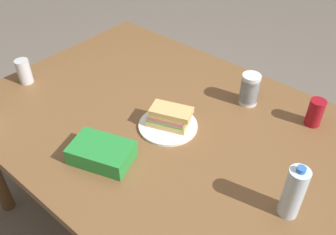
# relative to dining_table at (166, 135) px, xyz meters

# --- Properties ---
(ground_plane) EXTENTS (8.00, 8.00, 0.00)m
(ground_plane) POSITION_rel_dining_table_xyz_m (0.00, 0.00, -0.66)
(ground_plane) COLOR #70665B
(dining_table) EXTENTS (1.70, 1.19, 0.73)m
(dining_table) POSITION_rel_dining_table_xyz_m (0.00, 0.00, 0.00)
(dining_table) COLOR brown
(dining_table) RESTS_ON ground_plane
(paper_plate) EXTENTS (0.25, 0.25, 0.01)m
(paper_plate) POSITION_rel_dining_table_xyz_m (0.02, -0.02, 0.08)
(paper_plate) COLOR white
(paper_plate) RESTS_ON dining_table
(sandwich) EXTENTS (0.20, 0.15, 0.08)m
(sandwich) POSITION_rel_dining_table_xyz_m (0.03, -0.01, 0.13)
(sandwich) COLOR #DBB26B
(sandwich) RESTS_ON paper_plate
(soda_can_red) EXTENTS (0.07, 0.07, 0.12)m
(soda_can_red) POSITION_rel_dining_table_xyz_m (0.48, 0.40, 0.13)
(soda_can_red) COLOR maroon
(soda_can_red) RESTS_ON dining_table
(chip_bag) EXTENTS (0.27, 0.22, 0.07)m
(chip_bag) POSITION_rel_dining_table_xyz_m (-0.04, -0.32, 0.11)
(chip_bag) COLOR #268C38
(chip_bag) RESTS_ON dining_table
(plastic_cup_stack) EXTENTS (0.08, 0.08, 0.15)m
(plastic_cup_stack) POSITION_rel_dining_table_xyz_m (0.19, 0.35, 0.15)
(plastic_cup_stack) COLOR silver
(plastic_cup_stack) RESTS_ON dining_table
(water_bottle_spare) EXTENTS (0.07, 0.07, 0.22)m
(water_bottle_spare) POSITION_rel_dining_table_xyz_m (0.61, -0.09, 0.17)
(water_bottle_spare) COLOR silver
(water_bottle_spare) RESTS_ON dining_table
(soda_can_silver) EXTENTS (0.07, 0.07, 0.12)m
(soda_can_silver) POSITION_rel_dining_table_xyz_m (-0.73, -0.21, 0.13)
(soda_can_silver) COLOR silver
(soda_can_silver) RESTS_ON dining_table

